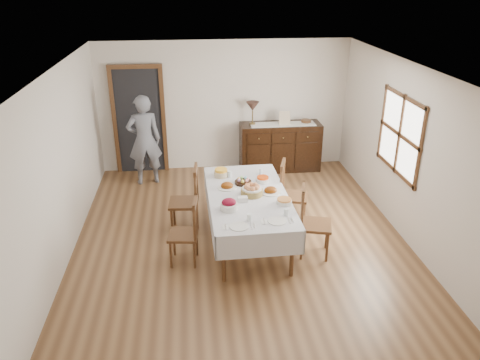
{
  "coord_description": "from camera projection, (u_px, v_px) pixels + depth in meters",
  "views": [
    {
      "loc": [
        -0.7,
        -6.18,
        3.76
      ],
      "look_at": [
        0.0,
        0.1,
        0.95
      ],
      "focal_mm": 35.0,
      "sensor_mm": 36.0,
      "label": 1
    }
  ],
  "objects": [
    {
      "name": "ground",
      "position": [
        241.0,
        239.0,
        7.21
      ],
      "size": [
        6.0,
        6.0,
        0.0
      ],
      "primitive_type": "plane",
      "color": "brown"
    },
    {
      "name": "sideboard",
      "position": [
        280.0,
        147.0,
        9.6
      ],
      "size": [
        1.63,
        0.59,
        0.98
      ],
      "color": "black",
      "rests_on": "ground"
    },
    {
      "name": "butter_dish",
      "position": [
        243.0,
        199.0,
        6.63
      ],
      "size": [
        0.14,
        0.09,
        0.07
      ],
      "color": "silver",
      "rests_on": "dining_table"
    },
    {
      "name": "chair_left_far",
      "position": [
        187.0,
        199.0,
        7.25
      ],
      "size": [
        0.48,
        0.48,
        1.08
      ],
      "rotation": [
        0.0,
        0.0,
        -1.64
      ],
      "color": "#4E301A",
      "rests_on": "ground"
    },
    {
      "name": "bread_basket",
      "position": [
        252.0,
        190.0,
        6.81
      ],
      "size": [
        0.32,
        0.32,
        0.17
      ],
      "color": "olive",
      "rests_on": "dining_table"
    },
    {
      "name": "picture_frame",
      "position": [
        285.0,
        118.0,
        9.27
      ],
      "size": [
        0.22,
        0.08,
        0.28
      ],
      "color": "tan",
      "rests_on": "sideboard"
    },
    {
      "name": "pineapple_bowl",
      "position": [
        221.0,
        173.0,
        7.44
      ],
      "size": [
        0.23,
        0.23,
        0.13
      ],
      "color": "#C8B288",
      "rests_on": "dining_table"
    },
    {
      "name": "deco_bowl",
      "position": [
        306.0,
        121.0,
        9.47
      ],
      "size": [
        0.2,
        0.2,
        0.06
      ],
      "color": "#4E301A",
      "rests_on": "sideboard"
    },
    {
      "name": "chair_right_far",
      "position": [
        291.0,
        193.0,
        7.5
      ],
      "size": [
        0.55,
        0.55,
        1.05
      ],
      "rotation": [
        0.0,
        0.0,
        1.27
      ],
      "color": "#4E301A",
      "rests_on": "ground"
    },
    {
      "name": "glass_far_b",
      "position": [
        261.0,
        171.0,
        7.53
      ],
      "size": [
        0.06,
        0.06,
        0.1
      ],
      "color": "white",
      "rests_on": "dining_table"
    },
    {
      "name": "chair_right_near",
      "position": [
        312.0,
        221.0,
        6.63
      ],
      "size": [
        0.54,
        0.54,
        1.06
      ],
      "rotation": [
        0.0,
        0.0,
        1.32
      ],
      "color": "#4E301A",
      "rests_on": "ground"
    },
    {
      "name": "chair_left_near",
      "position": [
        187.0,
        231.0,
        6.45
      ],
      "size": [
        0.45,
        0.45,
        0.97
      ],
      "rotation": [
        0.0,
        0.0,
        -1.69
      ],
      "color": "#4E301A",
      "rests_on": "ground"
    },
    {
      "name": "runner",
      "position": [
        283.0,
        124.0,
        9.36
      ],
      "size": [
        1.3,
        0.35,
        0.01
      ],
      "color": "silver",
      "rests_on": "sideboard"
    },
    {
      "name": "setting_right",
      "position": [
        280.0,
        218.0,
        6.16
      ],
      "size": [
        0.42,
        0.31,
        0.1
      ],
      "color": "silver",
      "rests_on": "dining_table"
    },
    {
      "name": "room_shell",
      "position": [
        228.0,
        129.0,
        6.92
      ],
      "size": [
        5.02,
        6.02,
        2.65
      ],
      "color": "white",
      "rests_on": "ground"
    },
    {
      "name": "beet_bowl",
      "position": [
        229.0,
        205.0,
        6.39
      ],
      "size": [
        0.25,
        0.25,
        0.17
      ],
      "color": "silver",
      "rests_on": "dining_table"
    },
    {
      "name": "glass_far_a",
      "position": [
        229.0,
        174.0,
        7.42
      ],
      "size": [
        0.07,
        0.07,
        0.1
      ],
      "color": "white",
      "rests_on": "dining_table"
    },
    {
      "name": "egg_basket",
      "position": [
        243.0,
        182.0,
        7.19
      ],
      "size": [
        0.26,
        0.26,
        0.1
      ],
      "color": "black",
      "rests_on": "dining_table"
    },
    {
      "name": "dining_table",
      "position": [
        248.0,
        200.0,
        6.88
      ],
      "size": [
        1.2,
        2.3,
        0.78
      ],
      "rotation": [
        0.0,
        0.0,
        0.02
      ],
      "color": "silver",
      "rests_on": "ground"
    },
    {
      "name": "casserole_dish",
      "position": [
        284.0,
        201.0,
        6.56
      ],
      "size": [
        0.22,
        0.22,
        0.08
      ],
      "color": "silver",
      "rests_on": "dining_table"
    },
    {
      "name": "table_lamp",
      "position": [
        253.0,
        107.0,
        9.23
      ],
      "size": [
        0.26,
        0.26,
        0.46
      ],
      "color": "brown",
      "rests_on": "sideboard"
    },
    {
      "name": "ham_platter_a",
      "position": [
        227.0,
        186.0,
        7.05
      ],
      "size": [
        0.29,
        0.29,
        0.11
      ],
      "color": "silver",
      "rests_on": "dining_table"
    },
    {
      "name": "ham_platter_b",
      "position": [
        271.0,
        191.0,
        6.9
      ],
      "size": [
        0.31,
        0.31,
        0.11
      ],
      "color": "silver",
      "rests_on": "dining_table"
    },
    {
      "name": "person",
      "position": [
        144.0,
        137.0,
        8.79
      ],
      "size": [
        0.64,
        0.47,
        1.85
      ],
      "primitive_type": "imported",
      "rotation": [
        0.0,
        0.0,
        3.33
      ],
      "color": "slate",
      "rests_on": "ground"
    },
    {
      "name": "setting_left",
      "position": [
        242.0,
        223.0,
        6.02
      ],
      "size": [
        0.42,
        0.31,
        0.1
      ],
      "color": "silver",
      "rests_on": "dining_table"
    },
    {
      "name": "carrot_bowl",
      "position": [
        263.0,
        179.0,
        7.26
      ],
      "size": [
        0.22,
        0.22,
        0.09
      ],
      "color": "silver",
      "rests_on": "dining_table"
    }
  ]
}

